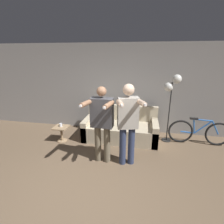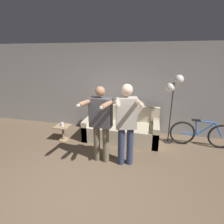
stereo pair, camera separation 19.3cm
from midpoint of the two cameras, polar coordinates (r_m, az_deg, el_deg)
ground_plane at (r=3.31m, az=-12.49°, el=-25.72°), size 16.00×16.00×0.00m
wall_back at (r=5.30m, az=-1.10°, el=7.67°), size 10.00×0.05×2.60m
couch at (r=4.94m, az=1.72°, el=-5.58°), size 2.02×0.93×0.88m
person_left at (r=3.64m, az=-4.89°, el=-2.70°), size 0.56×0.70×1.68m
person_right at (r=3.52m, az=3.64°, el=-2.71°), size 0.59×0.75×1.75m
cat at (r=5.03m, az=3.15°, el=3.21°), size 0.42×0.14×0.20m
floor_lamp at (r=4.66m, az=17.92°, el=7.57°), size 0.41×0.25×1.81m
side_table at (r=5.00m, az=-17.29°, el=-5.93°), size 0.38×0.38×0.42m
cup at (r=4.96m, az=-17.48°, el=-4.04°), size 0.08×0.08×0.09m
bicycle at (r=5.10m, az=25.56°, el=-5.98°), size 1.56×0.07×0.73m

